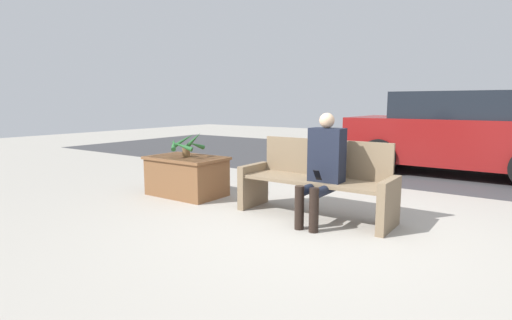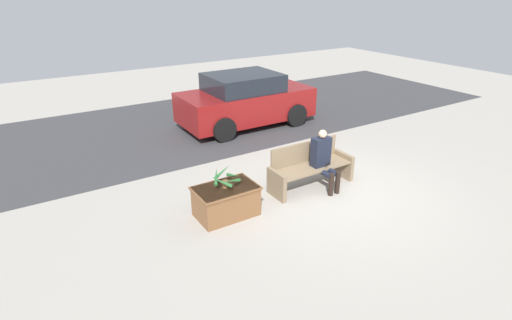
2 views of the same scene
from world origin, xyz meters
name	(u,v)px [view 1 (image 1 of 2)]	position (x,y,z in m)	size (l,w,h in m)	color
ground_plane	(318,228)	(0.00, 0.00, 0.00)	(30.00, 30.00, 0.00)	#9E998E
road_surface	(431,164)	(0.00, 5.64, 0.00)	(20.00, 6.00, 0.01)	#38383A
bench	(317,181)	(-0.25, 0.44, 0.43)	(1.88, 0.58, 0.92)	#7A664C
person_seated	(323,164)	(-0.07, 0.24, 0.68)	(0.39, 0.64, 1.26)	black
planter_box	(187,175)	(-2.31, 0.32, 0.31)	(1.14, 0.74, 0.58)	brown
potted_plant	(186,144)	(-2.32, 0.31, 0.76)	(0.53, 0.53, 0.38)	brown
parked_car	(457,134)	(0.65, 4.60, 0.78)	(3.95, 1.98, 1.57)	maroon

